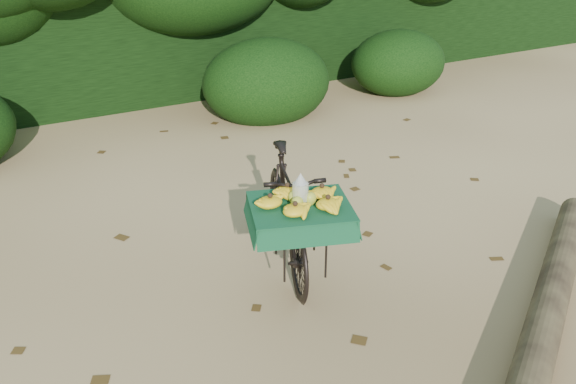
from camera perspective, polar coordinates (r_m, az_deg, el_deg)
ground at (r=5.52m, az=4.08°, el=-7.94°), size 80.00×80.00×0.00m
vendor_bicycle at (r=5.40m, az=-0.06°, el=-1.79°), size 1.18×1.93×1.09m
fallen_log at (r=5.33m, az=23.18°, el=-9.95°), size 3.34×2.30×0.27m
hedge_backdrop at (r=10.66m, az=-14.51°, el=13.52°), size 26.00×1.80×1.80m
bush_clumps at (r=9.06m, az=-7.76°, el=8.99°), size 8.80×1.70×0.90m
leaf_litter at (r=5.99m, az=0.78°, el=-4.84°), size 7.00×7.30×0.01m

